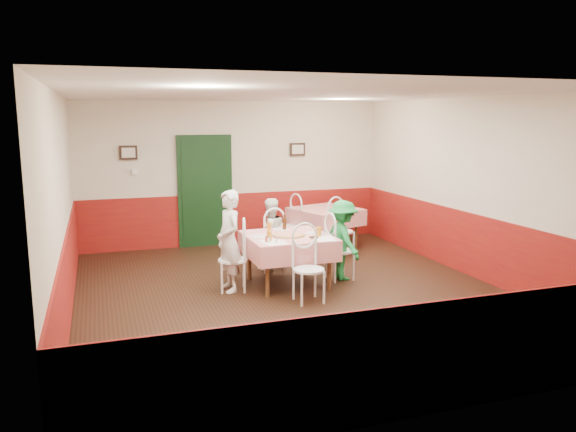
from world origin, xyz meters
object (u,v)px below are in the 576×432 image
object	(u,v)px
second_table	(325,228)
diner_left	(229,241)
chair_far	(271,244)
glass_c	(269,227)
chair_second_b	(341,232)
main_table	(288,260)
diner_right	(343,240)
chair_left	(233,260)
pizza	(289,235)
beer_bottle	(284,223)
chair_second_a	(289,227)
wallet	(314,237)
glass_b	(319,231)
diner_far	(270,234)
glass_a	(269,236)
chair_right	(340,251)
chair_near	(309,270)

from	to	relation	value
second_table	diner_left	distance (m)	3.23
chair_far	glass_c	world-z (taller)	chair_far
chair_far	chair_second_b	size ratio (longest dim) A/B	1.00
main_table	diner_right	bearing A→B (deg)	0.51
chair_left	pizza	distance (m)	0.91
beer_bottle	diner_right	xyz separation A→B (m)	(0.83, -0.37, -0.25)
chair_second_a	wallet	size ratio (longest dim) A/B	8.18
chair_left	glass_b	world-z (taller)	same
chair_second_b	diner_left	size ratio (longest dim) A/B	0.61
chair_second_a	diner_far	size ratio (longest dim) A/B	0.76
glass_a	chair_right	bearing A→B (deg)	13.22
glass_b	glass_c	world-z (taller)	glass_b
chair_far	glass_b	bearing A→B (deg)	108.02
chair_near	diner_right	bearing A→B (deg)	43.28
chair_second_b	glass_c	xyz separation A→B (m)	(-1.67, -0.98, 0.38)
second_table	chair_near	distance (m)	3.33
wallet	glass_b	bearing A→B (deg)	38.94
chair_far	pizza	bearing A→B (deg)	86.78
chair_far	pizza	distance (m)	0.95
second_table	wallet	xyz separation A→B (m)	(-1.20, -2.43, 0.40)
chair_right	chair_near	distance (m)	1.20
chair_left	beer_bottle	bearing A→B (deg)	124.84
glass_b	diner_right	size ratio (longest dim) A/B	0.11
chair_right	glass_b	world-z (taller)	same
second_table	chair_left	distance (m)	3.17
chair_second_a	pizza	distance (m)	2.32
beer_bottle	pizza	bearing A→B (deg)	-100.36
wallet	diner_left	xyz separation A→B (m)	(-1.19, 0.30, -0.03)
chair_far	beer_bottle	world-z (taller)	beer_bottle
chair_left	chair_second_b	world-z (taller)	same
chair_near	diner_left	bearing A→B (deg)	136.55
chair_right	diner_far	world-z (taller)	diner_far
chair_near	wallet	world-z (taller)	chair_near
glass_c	main_table	bearing A→B (deg)	-66.08
wallet	diner_left	size ratio (longest dim) A/B	0.07
chair_right	diner_left	xyz separation A→B (m)	(-1.75, -0.02, 0.29)
chair_second_b	glass_c	size ratio (longest dim) A/B	6.92
glass_b	glass_c	xyz separation A→B (m)	(-0.58, 0.61, -0.01)
glass_a	diner_left	world-z (taller)	diner_left
diner_right	main_table	bearing A→B (deg)	84.95
second_table	glass_b	xyz separation A→B (m)	(-1.08, -2.34, 0.46)
diner_far	beer_bottle	bearing A→B (deg)	84.05
glass_c	wallet	xyz separation A→B (m)	(0.47, -0.70, -0.05)
main_table	beer_bottle	world-z (taller)	beer_bottle
glass_a	wallet	bearing A→B (deg)	-2.40
chair_second_a	chair_second_b	bearing A→B (deg)	27.27
glass_b	wallet	distance (m)	0.16
chair_far	diner_far	xyz separation A→B (m)	(-0.00, 0.05, 0.15)
pizza	diner_left	distance (m)	0.90
chair_far	chair_second_a	bearing A→B (deg)	-123.81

